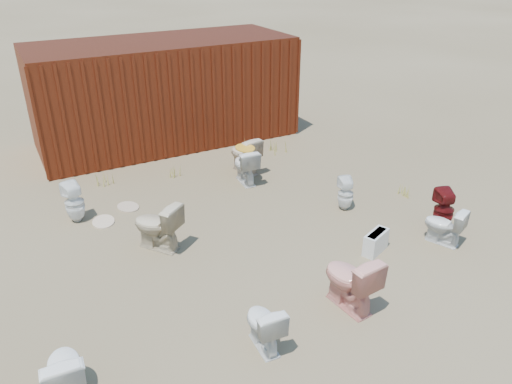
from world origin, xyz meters
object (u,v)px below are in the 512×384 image
toilet_back_beige_right (244,154)px  loose_tank (376,242)px  toilet_front_c (264,325)px  toilet_back_yellowlid (245,166)px  shipping_container (165,92)px  toilet_back_e (346,194)px  toilet_back_beige_left (157,226)px  toilet_front_e (444,226)px  toilet_front_maroon (444,210)px  toilet_back_a (74,202)px  toilet_front_a (65,374)px  toilet_front_pink (350,280)px

toilet_back_beige_right → loose_tank: bearing=88.4°
toilet_front_c → toilet_back_yellowlid: size_ratio=0.89×
shipping_container → toilet_back_e: (1.62, -5.02, -0.89)m
toilet_back_beige_left → loose_tank: toilet_back_beige_left is taller
toilet_back_beige_right → toilet_back_e: toilet_back_beige_right is taller
toilet_back_e → toilet_front_e: bearing=131.7°
toilet_front_maroon → toilet_back_beige_left: size_ratio=0.90×
toilet_back_a → toilet_back_beige_right: (3.56, 0.47, 0.03)m
toilet_front_c → toilet_back_beige_left: (-0.42, 2.71, 0.08)m
toilet_front_a → toilet_front_c: bearing=176.2°
toilet_front_maroon → toilet_front_a: bearing=23.9°
shipping_container → toilet_back_e: size_ratio=9.56×
toilet_front_a → toilet_back_beige_right: toilet_back_beige_right is taller
shipping_container → toilet_back_beige_left: shipping_container is taller
toilet_front_a → toilet_front_pink: toilet_front_pink is taller
shipping_container → toilet_back_beige_left: (-1.80, -4.65, -0.79)m
toilet_back_a → toilet_back_e: bearing=143.3°
toilet_back_yellowlid → toilet_front_e: bearing=122.2°
toilet_back_yellowlid → toilet_back_e: bearing=125.5°
toilet_front_maroon → loose_tank: bearing=18.4°
toilet_front_c → toilet_back_beige_left: bearing=-77.1°
toilet_back_a → toilet_front_a: bearing=64.8°
toilet_front_maroon → toilet_back_beige_left: bearing=-3.6°
toilet_front_a → toilet_front_maroon: 6.29m
toilet_back_a → toilet_back_beige_left: toilet_back_beige_left is taller
toilet_front_e → toilet_back_beige_left: size_ratio=0.79×
toilet_back_beige_left → toilet_front_pink: bearing=88.1°
toilet_front_maroon → toilet_back_e: (-1.03, 1.35, -0.05)m
toilet_back_beige_right → loose_tank: toilet_back_beige_right is taller
toilet_front_e → toilet_back_beige_left: toilet_back_beige_left is taller
toilet_front_e → loose_tank: size_ratio=1.28×
toilet_front_pink → toilet_front_e: toilet_front_pink is taller
toilet_front_a → toilet_front_e: bearing=-172.8°
toilet_front_a → toilet_front_e: (5.91, 0.37, -0.06)m
toilet_front_maroon → toilet_front_e: toilet_front_maroon is taller
toilet_front_a → toilet_back_yellowlid: bearing=-132.9°
toilet_front_e → toilet_back_beige_left: 4.60m
toilet_front_maroon → toilet_back_beige_right: 4.15m
toilet_front_a → toilet_back_beige_right: bearing=-131.2°
toilet_back_beige_right → loose_tank: (0.42, -3.73, -0.22)m
toilet_front_c → toilet_back_a: size_ratio=0.89×
toilet_back_a → toilet_front_e: bearing=131.5°
shipping_container → toilet_back_a: 4.28m
toilet_back_yellowlid → toilet_back_e: size_ratio=1.17×
toilet_front_maroon → toilet_back_a: (-5.44, 3.23, 0.00)m
toilet_front_a → toilet_back_yellowlid: toilet_front_a is taller
toilet_front_pink → toilet_front_e: (2.33, 0.54, -0.10)m
toilet_front_a → toilet_front_maroon: toilet_front_a is taller
toilet_front_pink → toilet_back_beige_right: 4.64m
toilet_back_a → toilet_front_pink: bearing=110.5°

